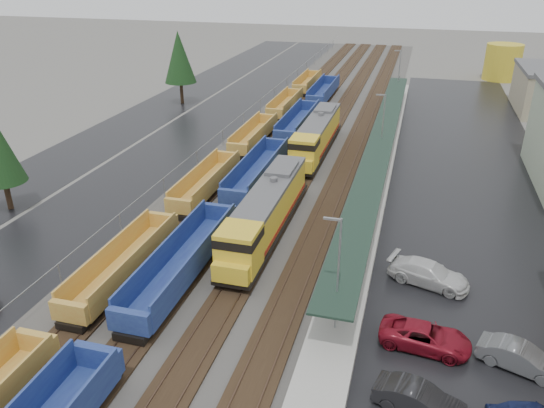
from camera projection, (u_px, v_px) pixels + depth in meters
The scene contains 18 objects.
ballast_strip at pixel (313, 133), 69.32m from camera, with size 20.00×160.00×0.08m, color #302D2B.
trackbed at pixel (313, 132), 69.27m from camera, with size 14.60×160.00×0.22m.
west_parking_lot at pixel (206, 124), 72.98m from camera, with size 10.00×160.00×0.02m, color black.
west_road at pixel (140, 119), 75.40m from camera, with size 9.00×160.00×0.02m, color black.
east_commuter_lot at pixel (470, 175), 55.99m from camera, with size 16.00×100.00×0.02m, color black.
station_platform at pixel (380, 160), 58.00m from camera, with size 3.00×80.00×8.00m.
chainlink_fence at pixel (240, 119), 69.60m from camera, with size 0.08×160.04×2.02m.
distant_hills at pixel (519, 22), 190.12m from camera, with size 301.00×140.00×25.20m.
tree_west_far at pixel (179, 57), 80.65m from camera, with size 4.84×4.84×11.00m.
locomotive_lead at pixel (265, 213), 42.48m from camera, with size 2.81×18.54×4.20m.
locomotive_trail at pixel (316, 136), 60.83m from camera, with size 2.81×18.54×4.20m.
well_string_yellow at pixel (206, 183), 51.11m from camera, with size 2.51×106.65×2.22m.
well_string_blue at pixel (227, 209), 45.56m from camera, with size 2.75×107.14×2.44m.
storage_tank at pixel (503, 62), 98.46m from camera, with size 6.53×6.53×6.53m, color gold.
parked_car_east_a at pixel (419, 400), 26.46m from camera, with size 4.60×1.60×1.51m, color black.
parked_car_east_b at pixel (425, 337), 30.93m from camera, with size 5.28×2.43×1.47m, color maroon.
parked_car_east_c at pixel (429, 274), 36.96m from camera, with size 5.62×2.28×1.63m, color silver.
parked_car_east_e at pixel (521, 358), 29.27m from camera, with size 4.57×1.59×1.51m, color #545558.
Camera 1 is at (12.74, -5.78, 20.82)m, focal length 35.00 mm.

